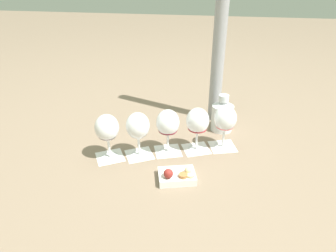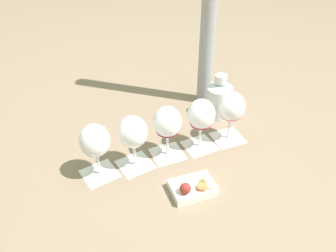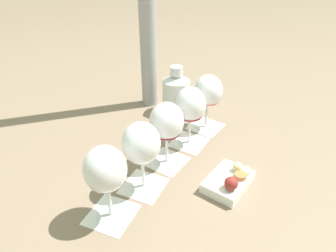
{
  "view_description": "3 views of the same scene",
  "coord_description": "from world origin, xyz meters",
  "px_view_note": "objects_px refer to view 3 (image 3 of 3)",
  "views": [
    {
      "loc": [
        -0.19,
        1.05,
        0.69
      ],
      "look_at": [
        -0.0,
        0.0,
        0.12
      ],
      "focal_mm": 32.0,
      "sensor_mm": 36.0,
      "label": 1
    },
    {
      "loc": [
        0.06,
        0.94,
        0.8
      ],
      "look_at": [
        -0.0,
        0.0,
        0.12
      ],
      "focal_mm": 38.0,
      "sensor_mm": 36.0,
      "label": 2
    },
    {
      "loc": [
        0.42,
        0.56,
        0.54
      ],
      "look_at": [
        -0.0,
        0.0,
        0.12
      ],
      "focal_mm": 32.0,
      "sensor_mm": 36.0,
      "label": 3
    }
  ],
  "objects_px": {
    "wine_glass_2": "(168,124)",
    "ceramic_vase": "(176,92)",
    "wine_glass_0": "(208,93)",
    "wine_glass_1": "(190,107)",
    "wine_glass_4": "(105,172)",
    "snack_dish": "(229,181)",
    "wine_glass_3": "(141,146)"
  },
  "relations": [
    {
      "from": "wine_glass_3",
      "to": "snack_dish",
      "type": "relative_size",
      "value": 1.23
    },
    {
      "from": "wine_glass_1",
      "to": "ceramic_vase",
      "type": "xyz_separation_m",
      "value": [
        -0.1,
        -0.2,
        -0.05
      ]
    },
    {
      "from": "wine_glass_1",
      "to": "snack_dish",
      "type": "relative_size",
      "value": 1.23
    },
    {
      "from": "wine_glass_1",
      "to": "wine_glass_2",
      "type": "bearing_deg",
      "value": 19.59
    },
    {
      "from": "wine_glass_0",
      "to": "wine_glass_2",
      "type": "height_order",
      "value": "same"
    },
    {
      "from": "wine_glass_1",
      "to": "ceramic_vase",
      "type": "distance_m",
      "value": 0.23
    },
    {
      "from": "wine_glass_1",
      "to": "wine_glass_0",
      "type": "bearing_deg",
      "value": -160.47
    },
    {
      "from": "ceramic_vase",
      "to": "snack_dish",
      "type": "height_order",
      "value": "ceramic_vase"
    },
    {
      "from": "wine_glass_2",
      "to": "ceramic_vase",
      "type": "distance_m",
      "value": 0.33
    },
    {
      "from": "wine_glass_0",
      "to": "snack_dish",
      "type": "xyz_separation_m",
      "value": [
        0.16,
        0.26,
        -0.11
      ]
    },
    {
      "from": "wine_glass_1",
      "to": "wine_glass_2",
      "type": "relative_size",
      "value": 1.0
    },
    {
      "from": "wine_glass_3",
      "to": "ceramic_vase",
      "type": "height_order",
      "value": "wine_glass_3"
    },
    {
      "from": "wine_glass_0",
      "to": "wine_glass_1",
      "type": "distance_m",
      "value": 0.12
    },
    {
      "from": "wine_glass_3",
      "to": "wine_glass_4",
      "type": "distance_m",
      "value": 0.12
    },
    {
      "from": "wine_glass_1",
      "to": "wine_glass_4",
      "type": "distance_m",
      "value": 0.36
    },
    {
      "from": "ceramic_vase",
      "to": "wine_glass_4",
      "type": "bearing_deg",
      "value": 35.56
    },
    {
      "from": "wine_glass_0",
      "to": "wine_glass_4",
      "type": "xyz_separation_m",
      "value": [
        0.45,
        0.16,
        -0.0
      ]
    },
    {
      "from": "wine_glass_2",
      "to": "wine_glass_3",
      "type": "xyz_separation_m",
      "value": [
        0.11,
        0.04,
        -0.0
      ]
    },
    {
      "from": "wine_glass_4",
      "to": "ceramic_vase",
      "type": "xyz_separation_m",
      "value": [
        -0.44,
        -0.32,
        -0.05
      ]
    },
    {
      "from": "ceramic_vase",
      "to": "wine_glass_3",
      "type": "bearing_deg",
      "value": 40.41
    },
    {
      "from": "ceramic_vase",
      "to": "snack_dish",
      "type": "distance_m",
      "value": 0.45
    },
    {
      "from": "wine_glass_0",
      "to": "wine_glass_1",
      "type": "relative_size",
      "value": 1.0
    },
    {
      "from": "snack_dish",
      "to": "wine_glass_2",
      "type": "bearing_deg",
      "value": -70.2
    },
    {
      "from": "wine_glass_4",
      "to": "snack_dish",
      "type": "height_order",
      "value": "wine_glass_4"
    },
    {
      "from": "wine_glass_0",
      "to": "wine_glass_4",
      "type": "bearing_deg",
      "value": 19.52
    },
    {
      "from": "wine_glass_0",
      "to": "ceramic_vase",
      "type": "xyz_separation_m",
      "value": [
        0.01,
        -0.16,
        -0.05
      ]
    },
    {
      "from": "wine_glass_4",
      "to": "snack_dish",
      "type": "xyz_separation_m",
      "value": [
        -0.29,
        0.1,
        -0.11
      ]
    },
    {
      "from": "wine_glass_4",
      "to": "ceramic_vase",
      "type": "height_order",
      "value": "wine_glass_4"
    },
    {
      "from": "wine_glass_1",
      "to": "wine_glass_3",
      "type": "height_order",
      "value": "same"
    },
    {
      "from": "wine_glass_2",
      "to": "wine_glass_4",
      "type": "bearing_deg",
      "value": 19.48
    },
    {
      "from": "wine_glass_1",
      "to": "ceramic_vase",
      "type": "height_order",
      "value": "wine_glass_1"
    },
    {
      "from": "wine_glass_1",
      "to": "wine_glass_4",
      "type": "relative_size",
      "value": 1.0
    }
  ]
}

